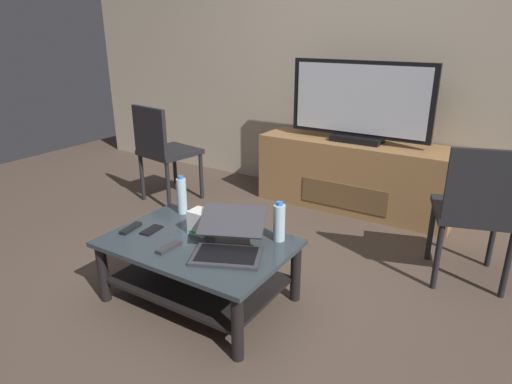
% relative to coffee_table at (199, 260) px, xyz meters
% --- Properties ---
extents(ground_plane, '(7.68, 7.68, 0.00)m').
position_rel_coffee_table_xyz_m(ground_plane, '(0.12, 0.05, -0.26)').
color(ground_plane, '#4C3D33').
extents(back_wall, '(6.40, 0.12, 2.80)m').
position_rel_coffee_table_xyz_m(back_wall, '(0.12, 2.17, 1.14)').
color(back_wall, '#B2A38C').
rests_on(back_wall, ground).
extents(coffee_table, '(1.03, 0.69, 0.38)m').
position_rel_coffee_table_xyz_m(coffee_table, '(0.00, 0.00, 0.00)').
color(coffee_table, '#2D383D').
rests_on(coffee_table, ground).
extents(media_cabinet, '(1.67, 0.49, 0.60)m').
position_rel_coffee_table_xyz_m(media_cabinet, '(0.24, 1.85, 0.04)').
color(media_cabinet, olive).
rests_on(media_cabinet, ground).
extents(television, '(1.19, 0.20, 0.66)m').
position_rel_coffee_table_xyz_m(television, '(0.24, 1.82, 0.65)').
color(television, black).
rests_on(television, media_cabinet).
extents(dining_chair, '(0.55, 0.55, 0.89)m').
position_rel_coffee_table_xyz_m(dining_chair, '(1.28, 1.02, 0.24)').
color(dining_chair, black).
rests_on(dining_chair, ground).
extents(side_chair, '(0.50, 0.50, 0.88)m').
position_rel_coffee_table_xyz_m(side_chair, '(-1.26, 1.07, 0.24)').
color(side_chair, black).
rests_on(side_chair, ground).
extents(laptop, '(0.49, 0.52, 0.18)m').
position_rel_coffee_table_xyz_m(laptop, '(0.22, -0.00, 0.18)').
color(laptop, '#333338').
rests_on(laptop, coffee_table).
extents(router_box, '(0.12, 0.11, 0.14)m').
position_rel_coffee_table_xyz_m(router_box, '(-0.05, 0.09, 0.19)').
color(router_box, white).
rests_on(router_box, coffee_table).
extents(water_bottle_near, '(0.07, 0.07, 0.23)m').
position_rel_coffee_table_xyz_m(water_bottle_near, '(0.38, 0.25, 0.23)').
color(water_bottle_near, silver).
rests_on(water_bottle_near, coffee_table).
extents(water_bottle_far, '(0.06, 0.06, 0.25)m').
position_rel_coffee_table_xyz_m(water_bottle_far, '(-0.34, 0.26, 0.24)').
color(water_bottle_far, silver).
rests_on(water_bottle_far, coffee_table).
extents(cell_phone, '(0.08, 0.15, 0.01)m').
position_rel_coffee_table_xyz_m(cell_phone, '(-0.32, -0.04, 0.12)').
color(cell_phone, black).
rests_on(cell_phone, coffee_table).
extents(tv_remote, '(0.05, 0.16, 0.02)m').
position_rel_coffee_table_xyz_m(tv_remote, '(-0.07, -0.16, 0.13)').
color(tv_remote, '#2D2D30').
rests_on(tv_remote, coffee_table).
extents(soundbar_remote, '(0.07, 0.16, 0.02)m').
position_rel_coffee_table_xyz_m(soundbar_remote, '(-0.43, -0.09, 0.13)').
color(soundbar_remote, black).
rests_on(soundbar_remote, coffee_table).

